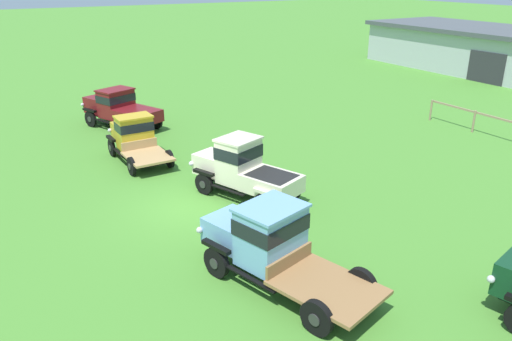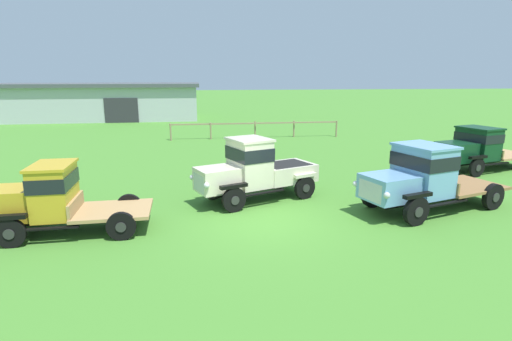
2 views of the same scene
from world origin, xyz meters
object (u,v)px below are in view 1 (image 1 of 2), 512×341
at_px(vintage_truck_foreground_near, 120,108).
at_px(vintage_truck_far_side, 268,241).
at_px(vintage_truck_second_in_line, 134,136).
at_px(vintage_truck_midrow_center, 243,168).
at_px(farm_shed, 487,50).

height_order(vintage_truck_foreground_near, vintage_truck_far_side, vintage_truck_far_side).
distance_m(vintage_truck_second_in_line, vintage_truck_far_side, 11.67).
height_order(vintage_truck_midrow_center, vintage_truck_far_side, vintage_truck_midrow_center).
distance_m(vintage_truck_midrow_center, vintage_truck_far_side, 5.73).
bearing_deg(vintage_truck_far_side, vintage_truck_foreground_near, 178.13).
bearing_deg(vintage_truck_second_in_line, farm_shed, 100.36).
height_order(vintage_truck_foreground_near, vintage_truck_second_in_line, vintage_truck_foreground_near).
bearing_deg(vintage_truck_far_side, vintage_truck_second_in_line, -178.77).
bearing_deg(vintage_truck_foreground_near, vintage_truck_second_in_line, -8.62).
distance_m(vintage_truck_foreground_near, vintage_truck_second_in_line, 5.38).
relative_size(vintage_truck_midrow_center, vintage_truck_far_side, 0.83).
xyz_separation_m(vintage_truck_foreground_near, vintage_truck_midrow_center, (11.66, 1.55, 0.04)).
bearing_deg(vintage_truck_second_in_line, vintage_truck_midrow_center, 20.38).
bearing_deg(vintage_truck_midrow_center, vintage_truck_far_side, -21.56).
bearing_deg(vintage_truck_midrow_center, farm_shed, 111.86).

